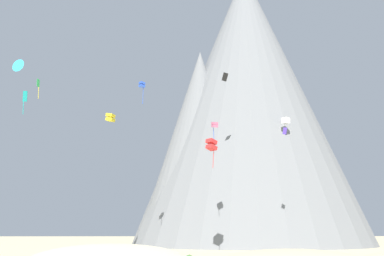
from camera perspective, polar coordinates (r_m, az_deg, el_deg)
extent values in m
cone|color=#386633|center=(55.23, -5.51, -15.91)|extent=(2.24, 2.24, 0.76)
cone|color=slate|center=(109.76, 7.06, 3.66)|extent=(68.14, 68.14, 68.62)
cone|color=slate|center=(101.85, 1.09, -2.05)|extent=(31.11, 31.11, 44.78)
cone|color=slate|center=(112.72, 12.71, -6.29)|extent=(36.66, 36.66, 31.13)
cone|color=#33BCDB|center=(62.60, -21.17, 7.38)|extent=(1.83, 1.10, 1.78)
cube|color=teal|center=(57.44, -20.47, 3.81)|extent=(0.70, 0.68, 1.36)
cylinder|color=teal|center=(57.09, -20.67, 2.41)|extent=(0.18, 0.18, 1.63)
cube|color=white|center=(90.09, 11.83, 0.73)|extent=(1.73, 1.73, 0.57)
cube|color=white|center=(90.23, 11.81, 1.10)|extent=(1.73, 1.73, 0.57)
cube|color=black|center=(83.23, 4.21, 6.49)|extent=(1.27, 0.62, 1.65)
cube|color=blue|center=(75.11, -6.39, 5.31)|extent=(1.15, 1.15, 0.46)
cube|color=blue|center=(75.26, -6.38, 5.66)|extent=(1.15, 1.15, 0.46)
cylinder|color=blue|center=(74.61, -6.25, 4.12)|extent=(0.11, 0.26, 2.91)
cube|color=pink|center=(95.00, 10.28, -0.47)|extent=(1.48, 1.45, 0.66)
cube|color=pink|center=(95.12, 10.26, -0.14)|extent=(1.48, 1.45, 0.66)
cylinder|color=pink|center=(94.79, 10.27, -1.05)|extent=(0.24, 0.09, 1.50)
cube|color=yellow|center=(80.49, -10.34, 1.05)|extent=(1.73, 1.69, 0.79)
cube|color=yellow|center=(80.67, -10.32, 1.57)|extent=(1.73, 1.69, 0.79)
cube|color=red|center=(68.22, 2.49, -2.49)|extent=(1.90, 1.89, 0.89)
cube|color=red|center=(68.38, 2.48, -1.77)|extent=(1.90, 1.89, 0.89)
cylinder|color=red|center=(67.96, 2.73, -3.93)|extent=(0.25, 0.20, 2.87)
cone|color=#D1339E|center=(87.64, 3.33, -5.79)|extent=(1.43, 1.26, 1.51)
cylinder|color=#D1339E|center=(87.38, 3.43, -7.46)|extent=(0.48, 0.19, 3.63)
cube|color=purple|center=(90.76, 8.36, -6.57)|extent=(1.06, 1.13, 0.65)
cube|color=purple|center=(90.82, 8.35, -6.26)|extent=(1.06, 1.13, 0.65)
cylinder|color=purple|center=(90.61, 8.50, -7.78)|extent=(0.54, 0.36, 3.38)
cube|color=#E5668C|center=(72.95, 2.91, 0.25)|extent=(1.10, 1.14, 0.57)
cube|color=#E5668C|center=(73.05, 2.90, 0.59)|extent=(1.10, 1.14, 0.57)
cylinder|color=blue|center=(72.65, 2.78, -0.77)|extent=(0.16, 0.19, 2.27)
cube|color=#5138B2|center=(73.52, 11.72, -0.37)|extent=(0.74, 0.45, 1.22)
cube|color=green|center=(84.02, -18.98, 5.43)|extent=(0.38, 0.82, 1.51)
cylinder|color=yellow|center=(83.44, -18.94, 4.26)|extent=(0.20, 0.20, 2.15)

